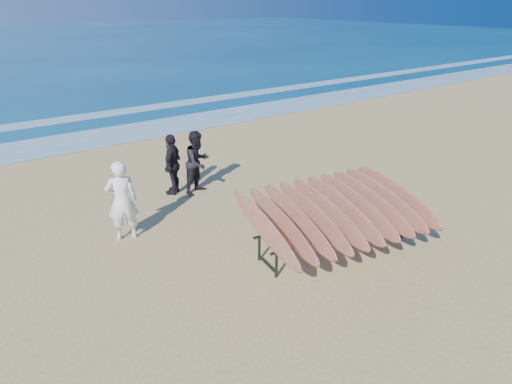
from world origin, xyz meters
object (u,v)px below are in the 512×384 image
Objects in this scene: person_dark_a at (198,162)px; person_dark_b at (173,164)px; surfboard_rack at (336,211)px; person_white at (122,201)px.

person_dark_a is 1.04× the size of person_dark_b.
surfboard_rack is 4.63m from person_dark_b.
person_dark_b is at bearing 128.38° from person_dark_a.
surfboard_rack is 4.25m from person_white.
surfboard_rack is at bearing 154.45° from person_white.
person_white reaches higher than person_dark_b.
person_dark_a is at bearing -135.56° from person_white.
person_dark_a is at bearing 105.88° from person_dark_b.
person_white is at bearing -3.45° from person_dark_b.
surfboard_rack is 2.20× the size of person_dark_a.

